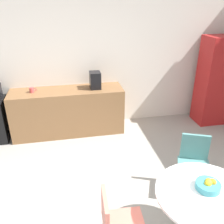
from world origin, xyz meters
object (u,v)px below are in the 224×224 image
at_px(locker_cabinet, 214,81).
at_px(round_table, 204,205).
at_px(chair_teal, 194,158).
at_px(fruit_bowl, 208,185).
at_px(coffee_maker, 95,80).
at_px(mug_white, 32,90).
at_px(chair_coral, 115,220).

height_order(locker_cabinet, round_table, locker_cabinet).
xyz_separation_m(chair_teal, fruit_bowl, (-0.31, -0.79, 0.27)).
bearing_deg(fruit_bowl, coffee_maker, 105.57).
xyz_separation_m(mug_white, coffee_maker, (1.18, -0.00, 0.11)).
bearing_deg(round_table, mug_white, 123.86).
xyz_separation_m(locker_cabinet, chair_coral, (-2.66, -2.68, -0.39)).
bearing_deg(fruit_bowl, locker_cabinet, 57.55).
bearing_deg(round_table, locker_cabinet, 57.44).
relative_size(chair_teal, mug_white, 6.43).
relative_size(mug_white, coffee_maker, 0.40).
distance_m(chair_coral, mug_white, 2.97).
relative_size(round_table, mug_white, 7.84).
relative_size(locker_cabinet, chair_coral, 2.19).
bearing_deg(locker_cabinet, coffee_maker, 177.68).
xyz_separation_m(round_table, chair_coral, (-0.92, 0.05, -0.07)).
xyz_separation_m(fruit_bowl, mug_white, (-1.95, 2.77, 0.15)).
distance_m(locker_cabinet, round_table, 3.25).
distance_m(locker_cabinet, fruit_bowl, 3.16).
bearing_deg(chair_teal, fruit_bowl, -111.29).
height_order(round_table, fruit_bowl, fruit_bowl).
relative_size(chair_coral, coffee_maker, 2.59).
bearing_deg(fruit_bowl, chair_coral, -179.39).
distance_m(round_table, chair_teal, 0.93).
distance_m(chair_teal, fruit_bowl, 0.89).
bearing_deg(mug_white, chair_coral, -70.63).
bearing_deg(chair_coral, round_table, -3.30).
bearing_deg(locker_cabinet, fruit_bowl, -122.45).
xyz_separation_m(chair_coral, fruit_bowl, (0.97, 0.01, 0.27)).
bearing_deg(mug_white, fruit_bowl, -54.87).
bearing_deg(chair_coral, fruit_bowl, 0.61).
distance_m(round_table, mug_white, 3.43).
bearing_deg(mug_white, locker_cabinet, -1.60).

